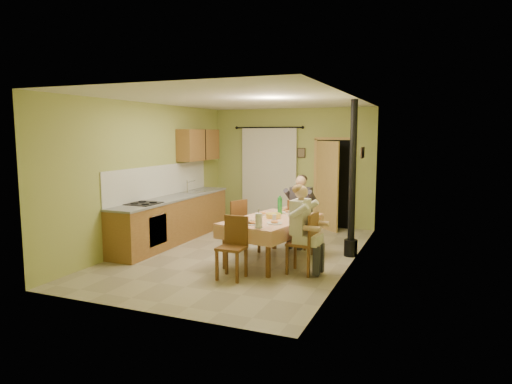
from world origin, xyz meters
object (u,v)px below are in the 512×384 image
at_px(chair_right, 303,255).
at_px(stove_flue, 352,200).
at_px(chair_left, 245,237).
at_px(man_far, 300,203).
at_px(chair_near, 232,260).
at_px(man_right, 302,219).
at_px(dining_table, 272,240).
at_px(chair_far, 300,233).

relative_size(chair_right, stove_flue, 0.35).
height_order(chair_left, man_far, man_far).
height_order(chair_near, stove_flue, stove_flue).
bearing_deg(man_right, dining_table, 60.74).
distance_m(chair_near, stove_flue, 2.56).
distance_m(dining_table, chair_far, 1.14).
xyz_separation_m(man_far, man_right, (0.50, -1.57, 0.00)).
distance_m(man_far, stove_flue, 1.07).
relative_size(dining_table, chair_far, 2.13).
bearing_deg(chair_right, man_far, 21.82).
height_order(man_right, stove_flue, stove_flue).
bearing_deg(chair_near, chair_left, -73.84).
bearing_deg(man_far, chair_far, -90.00).
relative_size(man_far, man_right, 1.00).
relative_size(dining_table, chair_near, 2.13).
relative_size(chair_far, stove_flue, 0.34).
bearing_deg(chair_near, man_right, -143.97).
xyz_separation_m(man_right, stove_flue, (0.53, 1.32, 0.15)).
bearing_deg(chair_right, chair_far, 21.99).
bearing_deg(stove_flue, chair_right, -111.34).
relative_size(chair_right, man_right, 0.70).
height_order(dining_table, chair_far, chair_far).
height_order(chair_near, man_far, man_far).
relative_size(man_right, stove_flue, 0.50).
relative_size(dining_table, stove_flue, 0.72).
bearing_deg(dining_table, man_right, -21.92).
bearing_deg(chair_left, chair_near, 38.86).
height_order(chair_far, chair_left, chair_left).
height_order(chair_right, man_right, man_right).
xyz_separation_m(dining_table, man_right, (0.67, -0.43, 0.50)).
relative_size(dining_table, man_far, 1.46).
bearing_deg(chair_left, chair_far, 153.77).
height_order(chair_far, chair_near, chair_near).
height_order(chair_far, stove_flue, stove_flue).
distance_m(dining_table, chair_left, 0.78).
distance_m(dining_table, man_far, 1.25).
distance_m(man_right, stove_flue, 1.43).
relative_size(chair_right, man_far, 0.70).
bearing_deg(man_far, dining_table, -93.31).
height_order(chair_near, chair_left, chair_left).
bearing_deg(man_far, chair_right, -66.74).
xyz_separation_m(dining_table, man_far, (0.17, 1.13, 0.50)).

